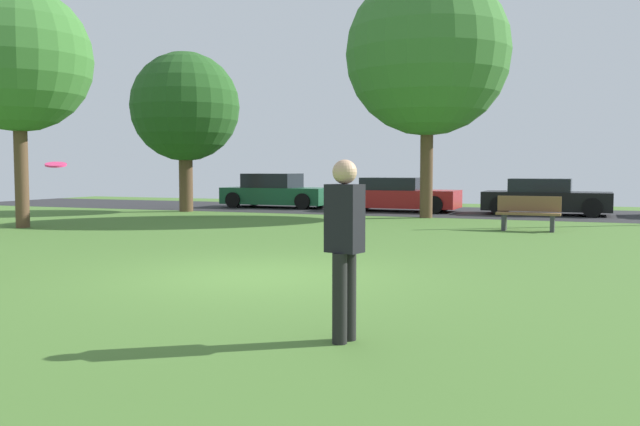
# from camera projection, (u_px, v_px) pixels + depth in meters

# --- Properties ---
(ground_plane) EXTENTS (44.00, 44.00, 0.00)m
(ground_plane) POSITION_uv_depth(u_px,v_px,m) (258.00, 276.00, 10.14)
(ground_plane) COLOR #47702D
(road_strip) EXTENTS (44.00, 6.40, 0.01)m
(road_strip) POSITION_uv_depth(u_px,v_px,m) (457.00, 212.00, 24.93)
(road_strip) COLOR #28282B
(road_strip) RESTS_ON ground_plane
(maple_tree_far) EXTENTS (5.33, 5.33, 8.01)m
(maple_tree_far) POSITION_uv_depth(u_px,v_px,m) (428.00, 54.00, 21.71)
(maple_tree_far) COLOR brown
(maple_tree_far) RESTS_ON ground_plane
(oak_tree_center) EXTENTS (3.93, 3.93, 6.55)m
(oak_tree_center) POSITION_uv_depth(u_px,v_px,m) (18.00, 60.00, 18.11)
(oak_tree_center) COLOR brown
(oak_tree_center) RESTS_ON ground_plane
(birch_tree_lone) EXTENTS (4.06, 4.06, 5.95)m
(birch_tree_lone) POSITION_uv_depth(u_px,v_px,m) (185.00, 107.00, 25.01)
(birch_tree_lone) COLOR brown
(birch_tree_lone) RESTS_ON ground_plane
(person_catcher) EXTENTS (0.36, 0.30, 1.71)m
(person_catcher) POSITION_uv_depth(u_px,v_px,m) (344.00, 241.00, 6.25)
(person_catcher) COLOR black
(person_catcher) RESTS_ON ground_plane
(frisbee_disc) EXTENTS (0.38, 0.38, 0.08)m
(frisbee_disc) POSITION_uv_depth(u_px,v_px,m) (56.00, 165.00, 8.76)
(frisbee_disc) COLOR #EA2D6B
(parked_car_green) EXTENTS (4.45, 2.07, 1.41)m
(parked_car_green) POSITION_uv_depth(u_px,v_px,m) (276.00, 192.00, 27.79)
(parked_car_green) COLOR #195633
(parked_car_green) RESTS_ON ground_plane
(parked_car_red) EXTENTS (4.49, 2.06, 1.27)m
(parked_car_red) POSITION_uv_depth(u_px,v_px,m) (397.00, 195.00, 25.36)
(parked_car_red) COLOR #B21E1E
(parked_car_red) RESTS_ON ground_plane
(parked_car_black) EXTENTS (4.28, 1.98, 1.27)m
(parked_car_black) POSITION_uv_depth(u_px,v_px,m) (545.00, 198.00, 23.49)
(parked_car_black) COLOR black
(parked_car_black) RESTS_ON ground_plane
(park_bench) EXTENTS (1.60, 0.45, 0.90)m
(park_bench) POSITION_uv_depth(u_px,v_px,m) (528.00, 213.00, 17.42)
(park_bench) COLOR brown
(park_bench) RESTS_ON ground_plane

